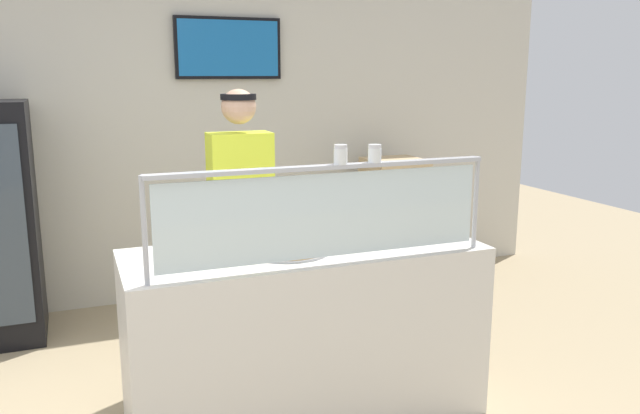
% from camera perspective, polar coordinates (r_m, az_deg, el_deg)
% --- Properties ---
extents(ground_plane, '(12.00, 12.00, 0.00)m').
position_cam_1_polar(ground_plane, '(4.25, -4.37, -13.96)').
color(ground_plane, tan).
rests_on(ground_plane, ground).
extents(shop_rear_unit, '(6.28, 0.13, 2.70)m').
position_cam_1_polar(shop_rear_unit, '(5.38, -9.60, 6.48)').
color(shop_rear_unit, beige).
rests_on(shop_rear_unit, ground).
extents(serving_counter, '(1.88, 0.71, 0.95)m').
position_cam_1_polar(serving_counter, '(3.50, -1.31, -11.28)').
color(serving_counter, silver).
rests_on(serving_counter, ground).
extents(sneeze_guard, '(1.70, 0.06, 0.48)m').
position_cam_1_polar(sneeze_guard, '(3.00, 0.59, 0.35)').
color(sneeze_guard, '#B2B5BC').
rests_on(sneeze_guard, serving_counter).
extents(pizza_tray, '(0.44, 0.44, 0.04)m').
position_cam_1_polar(pizza_tray, '(3.29, -2.89, -3.72)').
color(pizza_tray, '#9EA0A8').
rests_on(pizza_tray, serving_counter).
extents(pizza_server, '(0.14, 0.29, 0.01)m').
position_cam_1_polar(pizza_server, '(3.25, -3.55, -3.51)').
color(pizza_server, '#ADAFB7').
rests_on(pizza_server, pizza_tray).
extents(parmesan_shaker, '(0.07, 0.07, 0.09)m').
position_cam_1_polar(parmesan_shaker, '(2.99, 1.85, 4.61)').
color(parmesan_shaker, white).
rests_on(parmesan_shaker, sneeze_guard).
extents(pepper_flake_shaker, '(0.06, 0.06, 0.09)m').
position_cam_1_polar(pepper_flake_shaker, '(3.07, 4.91, 4.70)').
color(pepper_flake_shaker, white).
rests_on(pepper_flake_shaker, sneeze_guard).
extents(worker_figure, '(0.41, 0.50, 1.76)m').
position_cam_1_polar(worker_figure, '(3.97, -6.97, -0.50)').
color(worker_figure, '#23232D').
rests_on(worker_figure, ground).
extents(prep_shelf, '(0.70, 0.55, 0.83)m').
position_cam_1_polar(prep_shelf, '(5.59, 6.49, -3.12)').
color(prep_shelf, '#B7BABF').
rests_on(prep_shelf, ground).
extents(pizza_box_stack, '(0.51, 0.49, 0.31)m').
position_cam_1_polar(pizza_box_stack, '(5.47, 6.64, 2.66)').
color(pizza_box_stack, tan).
rests_on(pizza_box_stack, prep_shelf).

